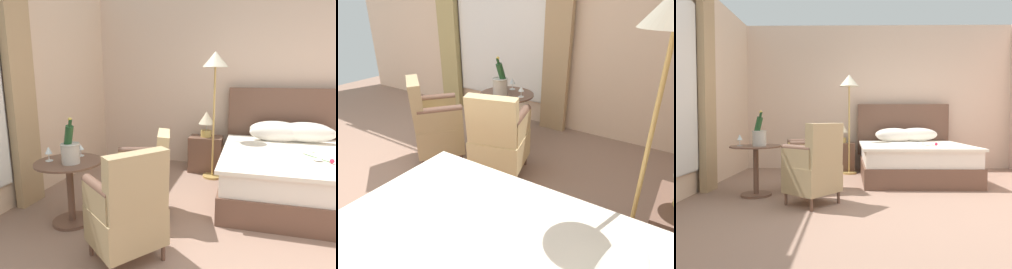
{
  "view_description": "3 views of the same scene",
  "coord_description": "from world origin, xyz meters",
  "views": [
    {
      "loc": [
        -0.08,
        -1.85,
        1.53
      ],
      "look_at": [
        -0.99,
        1.41,
        0.83
      ],
      "focal_mm": 32.0,
      "sensor_mm": 36.0,
      "label": 1
    },
    {
      "loc": [
        1.15,
        2.59,
        1.76
      ],
      "look_at": [
        -0.62,
        1.43,
        0.77
      ],
      "focal_mm": 32.0,
      "sensor_mm": 36.0,
      "label": 2
    },
    {
      "loc": [
        -0.59,
        -3.6,
        1.0
      ],
      "look_at": [
        -0.67,
        1.22,
        0.78
      ],
      "focal_mm": 35.0,
      "sensor_mm": 36.0,
      "label": 3
    }
  ],
  "objects": [
    {
      "name": "ground_plane",
      "position": [
        0.0,
        0.0,
        0.0
      ],
      "size": [
        7.73,
        7.73,
        0.0
      ],
      "primitive_type": "plane",
      "color": "#957461"
    },
    {
      "name": "wall_headboard_side",
      "position": [
        0.0,
        3.18,
        1.46
      ],
      "size": [
        5.47,
        0.12,
        2.91
      ],
      "color": "beige",
      "rests_on": "ground"
    },
    {
      "name": "bed",
      "position": [
        0.48,
        2.06,
        0.35
      ],
      "size": [
        1.81,
        2.04,
        1.31
      ],
      "color": "brown",
      "rests_on": "ground"
    },
    {
      "name": "nightstand",
      "position": [
        -0.73,
        2.72,
        0.28
      ],
      "size": [
        0.53,
        0.36,
        0.55
      ],
      "color": "brown",
      "rests_on": "ground"
    },
    {
      "name": "bedside_lamp",
      "position": [
        -0.73,
        2.72,
        0.8
      ],
      "size": [
        0.24,
        0.24,
        0.4
      ],
      "color": "tan",
      "rests_on": "nightstand"
    },
    {
      "name": "floor_lamp_brass",
      "position": [
        -0.59,
        2.44,
        1.55
      ],
      "size": [
        0.36,
        0.36,
        1.83
      ],
      "color": "tan",
      "rests_on": "ground"
    },
    {
      "name": "side_table_round",
      "position": [
        -1.82,
        0.66,
        0.41
      ],
      "size": [
        0.66,
        0.66,
        0.66
      ],
      "color": "brown",
      "rests_on": "ground"
    },
    {
      "name": "champagne_bucket",
      "position": [
        -1.76,
        0.61,
        0.8
      ],
      "size": [
        0.19,
        0.19,
        0.46
      ],
      "color": "#BCB6AD",
      "rests_on": "side_table_round"
    },
    {
      "name": "wine_glass_near_bucket",
      "position": [
        -1.8,
        0.87,
        0.75
      ],
      "size": [
        0.07,
        0.07,
        0.13
      ],
      "color": "white",
      "rests_on": "side_table_round"
    },
    {
      "name": "wine_glass_near_edge",
      "position": [
        -2.01,
        0.62,
        0.76
      ],
      "size": [
        0.08,
        0.08,
        0.15
      ],
      "color": "white",
      "rests_on": "side_table_round"
    },
    {
      "name": "armchair_by_window",
      "position": [
        -1.13,
        1.01,
        0.42
      ],
      "size": [
        0.69,
        0.65,
        0.93
      ],
      "color": "brown",
      "rests_on": "ground"
    },
    {
      "name": "armchair_facing_bed",
      "position": [
        -0.99,
        0.22,
        0.44
      ],
      "size": [
        0.73,
        0.73,
        0.96
      ],
      "color": "brown",
      "rests_on": "ground"
    }
  ]
}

